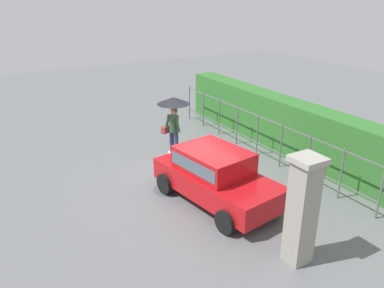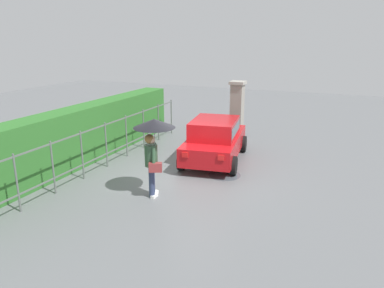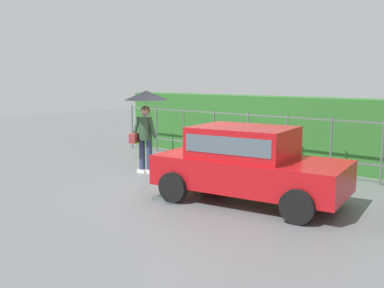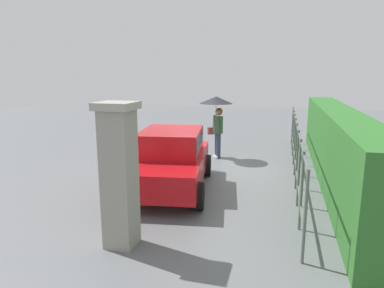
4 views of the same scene
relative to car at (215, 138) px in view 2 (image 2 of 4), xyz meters
The scene contains 7 objects.
ground_plane 2.16m from the car, 168.38° to the left, with size 40.00×40.00×0.00m, color slate.
car is the anchor object (origin of this frame).
pedestrian 3.52m from the car, behind, with size 1.10×1.10×2.12m.
gate_pillar 3.03m from the car, ahead, with size 0.60×0.60×2.42m.
fence_section 3.64m from the car, 122.92° to the left, with size 9.64×0.05×1.50m.
hedge_row 4.57m from the car, 115.61° to the left, with size 10.59×0.90×1.90m, color #2D6B28.
puddle_near 1.63m from the car, 147.15° to the right, with size 1.01×1.01×0.00m, color #4C545B.
Camera 2 is at (-9.60, -4.53, 4.17)m, focal length 34.80 mm.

